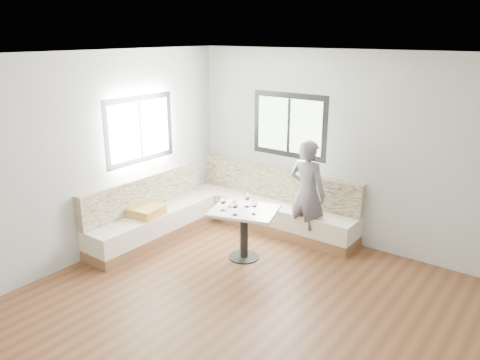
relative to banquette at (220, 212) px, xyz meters
name	(u,v)px	position (x,y,z in m)	size (l,w,h in m)	color
room	(237,191)	(1.51, -1.54, 1.08)	(5.01, 5.01, 2.81)	brown
banquette	(220,212)	(0.00, 0.00, 0.00)	(2.90, 2.80, 0.95)	brown
table	(244,222)	(0.83, -0.48, 0.20)	(1.04, 0.92, 0.72)	black
person	(307,193)	(1.28, 0.45, 0.46)	(0.58, 0.38, 1.59)	#5F5B63
olive_ramekin	(231,205)	(0.62, -0.50, 0.40)	(0.09, 0.09, 0.04)	white
wine_glass_a	(223,201)	(0.62, -0.68, 0.52)	(0.09, 0.09, 0.20)	white
wine_glass_b	(235,205)	(0.85, -0.71, 0.52)	(0.09, 0.09, 0.20)	white
wine_glass_c	(254,204)	(1.04, -0.54, 0.52)	(0.09, 0.09, 0.20)	white
wine_glass_d	(247,197)	(0.80, -0.37, 0.52)	(0.09, 0.09, 0.20)	white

